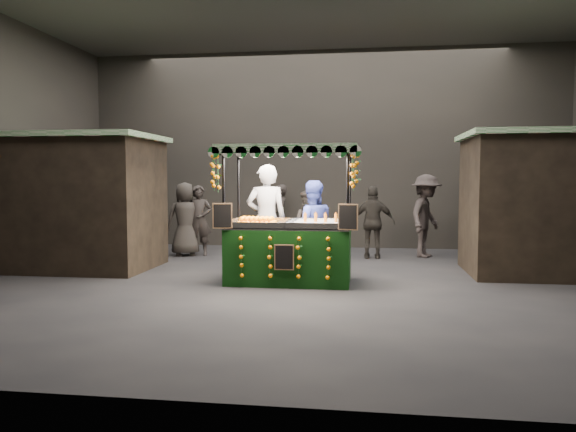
# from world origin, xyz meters

# --- Properties ---
(ground) EXTENTS (12.00, 12.00, 0.00)m
(ground) POSITION_xyz_m (0.00, 0.00, 0.00)
(ground) COLOR black
(ground) RESTS_ON ground
(market_hall) EXTENTS (12.10, 10.10, 5.05)m
(market_hall) POSITION_xyz_m (0.00, 0.00, 3.38)
(market_hall) COLOR black
(market_hall) RESTS_ON ground
(neighbour_stall_left) EXTENTS (3.00, 2.20, 2.60)m
(neighbour_stall_left) POSITION_xyz_m (-4.40, 1.00, 1.31)
(neighbour_stall_left) COLOR black
(neighbour_stall_left) RESTS_ON ground
(neighbour_stall_right) EXTENTS (3.00, 2.20, 2.60)m
(neighbour_stall_right) POSITION_xyz_m (4.40, 1.50, 1.31)
(neighbour_stall_right) COLOR black
(neighbour_stall_right) RESTS_ON ground
(juice_stall) EXTENTS (2.38, 1.40, 2.30)m
(juice_stall) POSITION_xyz_m (-0.14, 0.04, 0.71)
(juice_stall) COLOR black
(juice_stall) RESTS_ON ground
(vendor_grey) EXTENTS (0.82, 0.64, 2.01)m
(vendor_grey) POSITION_xyz_m (-0.69, 0.86, 1.01)
(vendor_grey) COLOR gray
(vendor_grey) RESTS_ON ground
(vendor_blue) EXTENTS (0.96, 0.82, 1.72)m
(vendor_blue) POSITION_xyz_m (0.14, 0.92, 0.86)
(vendor_blue) COLOR navy
(vendor_blue) RESTS_ON ground
(shopper_0) EXTENTS (0.65, 0.49, 1.61)m
(shopper_0) POSITION_xyz_m (-2.65, 3.07, 0.80)
(shopper_0) COLOR black
(shopper_0) RESTS_ON ground
(shopper_1) EXTENTS (0.90, 0.80, 1.53)m
(shopper_1) POSITION_xyz_m (0.02, 1.80, 0.77)
(shopper_1) COLOR #2C2724
(shopper_1) RESTS_ON ground
(shopper_2) EXTENTS (0.94, 0.40, 1.60)m
(shopper_2) POSITION_xyz_m (1.29, 3.09, 0.80)
(shopper_2) COLOR black
(shopper_2) RESTS_ON ground
(shopper_3) EXTENTS (1.14, 1.38, 1.85)m
(shopper_3) POSITION_xyz_m (2.46, 3.49, 0.93)
(shopper_3) COLOR #2A2322
(shopper_3) RESTS_ON ground
(shopper_4) EXTENTS (0.94, 0.76, 1.67)m
(shopper_4) POSITION_xyz_m (-2.95, 2.96, 0.84)
(shopper_4) COLOR #2A2522
(shopper_4) RESTS_ON ground
(shopper_5) EXTENTS (0.79, 1.74, 1.81)m
(shopper_5) POSITION_xyz_m (4.50, 3.11, 0.91)
(shopper_5) COLOR black
(shopper_5) RESTS_ON ground
(shopper_6) EXTENTS (0.57, 0.69, 1.61)m
(shopper_6) POSITION_xyz_m (-1.00, 4.57, 0.81)
(shopper_6) COLOR black
(shopper_6) RESTS_ON ground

